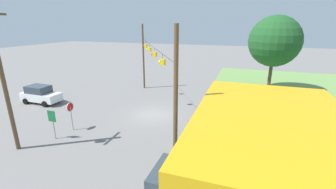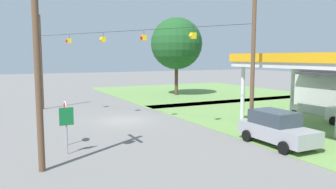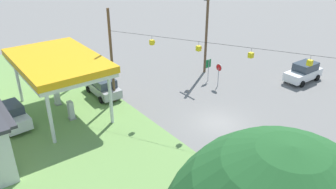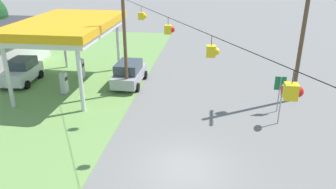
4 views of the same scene
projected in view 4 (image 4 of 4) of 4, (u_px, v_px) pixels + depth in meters
name	position (u px, v px, depth m)	size (l,w,h in m)	color
ground_plane	(184.00, 168.00, 15.67)	(160.00, 160.00, 0.00)	slate
gas_station_canopy	(67.00, 27.00, 24.00)	(10.10, 6.34, 5.14)	silver
fuel_pump_near	(64.00, 84.00, 23.96)	(0.71, 0.56, 1.66)	gray
fuel_pump_far	(81.00, 69.00, 27.02)	(0.71, 0.56, 1.66)	gray
car_at_pumps_front	(129.00, 73.00, 25.62)	(4.61, 2.15, 1.91)	#9E9EA3
car_at_pumps_rear	(22.00, 71.00, 26.00)	(4.13, 2.33, 1.94)	white
stop_sign_roadside	(282.00, 96.00, 19.23)	(0.80, 0.08, 2.50)	#99999E
route_sign	(280.00, 87.00, 20.85)	(0.10, 0.70, 2.40)	gray
utility_pole_main	(305.00, 19.00, 21.05)	(2.20, 0.44, 10.13)	brown
signal_span_gantry	(186.00, 74.00, 13.82)	(17.82, 10.24, 8.76)	brown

